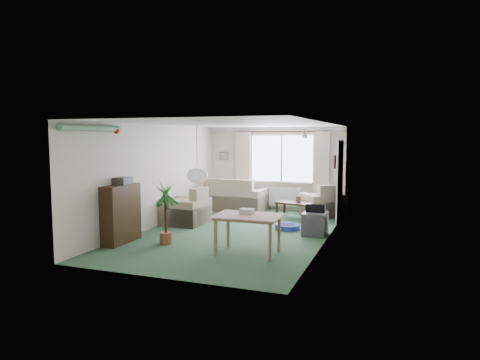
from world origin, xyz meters
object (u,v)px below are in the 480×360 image
(armchair_left, at_px, (185,205))
(bookshelf, at_px, (121,214))
(houseplant, at_px, (166,213))
(tv_cube, at_px, (315,224))
(coffee_table, at_px, (295,210))
(armchair_corner, at_px, (323,200))
(sofa, at_px, (234,194))
(dining_table, at_px, (248,235))
(pet_bed, at_px, (287,227))

(armchair_left, bearing_deg, bookshelf, -7.18)
(houseplant, distance_m, tv_cube, 3.21)
(coffee_table, relative_size, houseplant, 0.76)
(armchair_corner, xyz_separation_m, tv_cube, (0.22, -2.34, -0.19))
(armchair_left, bearing_deg, sofa, 171.84)
(armchair_corner, distance_m, bookshelf, 5.46)
(armchair_left, relative_size, coffee_table, 1.07)
(sofa, distance_m, armchair_corner, 2.58)
(dining_table, bearing_deg, pet_bed, 85.58)
(bookshelf, relative_size, dining_table, 1.06)
(coffee_table, bearing_deg, tv_cube, -64.31)
(sofa, bearing_deg, armchair_corner, -177.82)
(armchair_left, distance_m, houseplant, 1.98)
(coffee_table, height_order, bookshelf, bookshelf)
(dining_table, bearing_deg, armchair_left, 139.01)
(bookshelf, bearing_deg, armchair_left, 79.99)
(sofa, distance_m, tv_cube, 3.67)
(sofa, bearing_deg, pet_bed, 139.05)
(coffee_table, bearing_deg, sofa, 162.77)
(sofa, bearing_deg, armchair_left, 82.62)
(houseplant, relative_size, dining_table, 1.12)
(tv_cube, distance_m, pet_bed, 0.81)
(tv_cube, bearing_deg, coffee_table, 116.26)
(tv_cube, bearing_deg, armchair_left, 178.34)
(armchair_corner, bearing_deg, tv_cube, 60.07)
(armchair_corner, relative_size, armchair_left, 0.97)
(coffee_table, xyz_separation_m, houseplant, (-1.80, -3.53, 0.41))
(armchair_corner, bearing_deg, armchair_left, 1.28)
(pet_bed, bearing_deg, armchair_left, -174.54)
(pet_bed, bearing_deg, coffee_table, 95.92)
(sofa, xyz_separation_m, coffee_table, (1.95, -0.61, -0.26))
(armchair_left, xyz_separation_m, pet_bed, (2.50, 0.24, -0.39))
(dining_table, relative_size, tv_cube, 2.04)
(houseplant, xyz_separation_m, tv_cube, (2.65, 1.77, -0.37))
(coffee_table, xyz_separation_m, pet_bed, (0.14, -1.40, -0.16))
(sofa, bearing_deg, dining_table, 117.03)
(tv_cube, bearing_deg, armchair_corner, 96.06)
(armchair_left, bearing_deg, dining_table, 50.97)
(armchair_left, distance_m, bookshelf, 2.15)
(sofa, distance_m, coffee_table, 2.06)
(tv_cube, bearing_deg, sofa, 140.36)
(coffee_table, relative_size, tv_cube, 1.74)
(coffee_table, height_order, pet_bed, coffee_table)
(sofa, relative_size, coffee_table, 1.98)
(dining_table, xyz_separation_m, pet_bed, (0.17, 2.26, -0.29))
(armchair_left, bearing_deg, houseplant, 18.23)
(armchair_corner, distance_m, pet_bed, 2.07)
(dining_table, bearing_deg, tv_cube, 65.16)
(sofa, distance_m, houseplant, 4.15)
(sofa, height_order, pet_bed, sofa)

